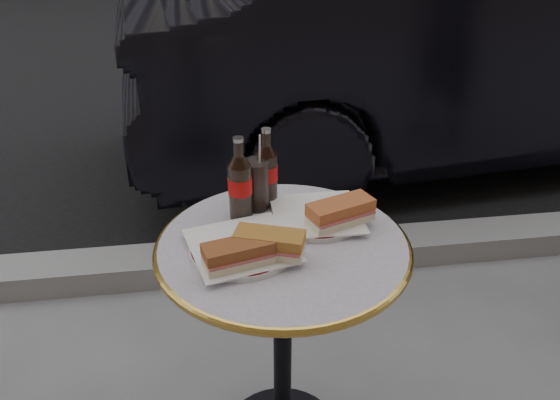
{
  "coord_description": "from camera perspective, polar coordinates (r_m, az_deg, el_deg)",
  "views": [
    {
      "loc": [
        -0.16,
        -1.09,
        1.46
      ],
      "look_at": [
        0.0,
        0.05,
        0.82
      ],
      "focal_mm": 35.0,
      "sensor_mm": 36.0,
      "label": 1
    }
  ],
  "objects": [
    {
      "name": "asphalt_road",
      "position": [
        6.26,
        -6.63,
        15.51
      ],
      "size": [
        40.0,
        8.0,
        0.0
      ],
      "primitive_type": "cube",
      "color": "black",
      "rests_on": "ground"
    },
    {
      "name": "curb",
      "position": [
        2.44,
        -2.82,
        -6.15
      ],
      "size": [
        40.0,
        0.2,
        0.12
      ],
      "primitive_type": "cube",
      "color": "gray",
      "rests_on": "ground"
    },
    {
      "name": "bistro_table",
      "position": [
        1.55,
        0.27,
        -15.7
      ],
      "size": [
        0.62,
        0.62,
        0.73
      ],
      "primitive_type": null,
      "color": "#BAB2C4",
      "rests_on": "ground"
    },
    {
      "name": "plate_left",
      "position": [
        1.29,
        -4.01,
        -5.08
      ],
      "size": [
        0.26,
        0.26,
        0.01
      ],
      "primitive_type": "cylinder",
      "rotation": [
        0.0,
        0.0,
        0.06
      ],
      "color": "silver",
      "rests_on": "bistro_table"
    },
    {
      "name": "plate_right",
      "position": [
        1.41,
        3.83,
        -1.74
      ],
      "size": [
        0.28,
        0.28,
        0.01
      ],
      "primitive_type": "cylinder",
      "rotation": [
        0.0,
        0.0,
        -0.19
      ],
      "color": "silver",
      "rests_on": "bistro_table"
    },
    {
      "name": "sandwich_left_a",
      "position": [
        1.21,
        -4.4,
        -5.74
      ],
      "size": [
        0.17,
        0.11,
        0.05
      ],
      "primitive_type": "cube",
      "rotation": [
        0.0,
        0.0,
        0.25
      ],
      "color": "brown",
      "rests_on": "plate_left"
    },
    {
      "name": "sandwich_left_b",
      "position": [
        1.24,
        -1.11,
        -4.66
      ],
      "size": [
        0.17,
        0.12,
        0.05
      ],
      "primitive_type": "cube",
      "rotation": [
        0.0,
        0.0,
        -0.35
      ],
      "color": "#A96D2B",
      "rests_on": "plate_left"
    },
    {
      "name": "sandwich_right",
      "position": [
        1.36,
        6.33,
        -1.39
      ],
      "size": [
        0.18,
        0.13,
        0.06
      ],
      "primitive_type": "cube",
      "rotation": [
        0.0,
        0.0,
        0.35
      ],
      "color": "#B4592D",
      "rests_on": "plate_right"
    },
    {
      "name": "cola_bottle_left",
      "position": [
        1.37,
        -4.23,
        2.26
      ],
      "size": [
        0.08,
        0.08,
        0.22
      ],
      "primitive_type": null,
      "rotation": [
        0.0,
        0.0,
        0.28
      ],
      "color": "black",
      "rests_on": "bistro_table"
    },
    {
      "name": "cola_bottle_right",
      "position": [
        1.44,
        -1.41,
        3.53
      ],
      "size": [
        0.07,
        0.07,
        0.21
      ],
      "primitive_type": null,
      "rotation": [
        0.0,
        0.0,
        0.27
      ],
      "color": "black",
      "rests_on": "bistro_table"
    },
    {
      "name": "cola_glass",
      "position": [
        1.43,
        -2.48,
        1.62
      ],
      "size": [
        0.08,
        0.08,
        0.14
      ],
      "primitive_type": "cylinder",
      "rotation": [
        0.0,
        0.0,
        -0.17
      ],
      "color": "black",
      "rests_on": "bistro_table"
    },
    {
      "name": "parked_car",
      "position": [
        3.62,
        20.27,
        15.21
      ],
      "size": [
        1.91,
        4.36,
        1.39
      ],
      "primitive_type": "imported",
      "rotation": [
        0.0,
        0.0,
        1.68
      ],
      "color": "black",
      "rests_on": "ground"
    }
  ]
}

